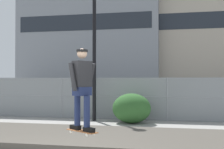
{
  "coord_description": "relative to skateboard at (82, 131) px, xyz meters",
  "views": [
    {
      "loc": [
        2.64,
        -5.6,
        1.78
      ],
      "look_at": [
        0.58,
        4.33,
        1.94
      ],
      "focal_mm": 47.18,
      "sensor_mm": 36.0,
      "label": 1
    }
  ],
  "objects": [
    {
      "name": "parked_car_near",
      "position": [
        -5.44,
        9.53,
        0.14
      ],
      "size": [
        4.51,
        2.17,
        1.66
      ],
      "color": "#B7BABF",
      "rests_on": "ground_plane"
    },
    {
      "name": "skateboard",
      "position": [
        0.0,
        0.0,
        0.0
      ],
      "size": [
        0.78,
        0.6,
        0.07
      ],
      "color": "#9E5B33"
    },
    {
      "name": "skater",
      "position": [
        -0.0,
        0.0,
        0.98
      ],
      "size": [
        0.66,
        0.61,
        1.71
      ],
      "color": "black",
      "rests_on": "skateboard"
    },
    {
      "name": "chain_fence",
      "position": [
        -0.79,
        6.94,
        0.23
      ],
      "size": [
        24.04,
        0.06,
        1.85
      ],
      "color": "gray",
      "rests_on": "ground_plane"
    },
    {
      "name": "shrub_left",
      "position": [
        0.21,
        5.95,
        -0.1
      ],
      "size": [
        1.56,
        1.28,
        1.2
      ],
      "color": "#2D5B28",
      "rests_on": "ground_plane"
    },
    {
      "name": "street_lamp",
      "position": [
        -1.47,
        6.38,
        3.33
      ],
      "size": [
        0.44,
        0.44,
        6.43
      ],
      "color": "black",
      "rests_on": "ground_plane"
    },
    {
      "name": "gravel_berm",
      "position": [
        -0.79,
        2.43,
        -0.61
      ],
      "size": [
        13.52,
        3.16,
        0.18
      ],
      "primitive_type": "cube",
      "color": "#4C473F",
      "rests_on": "ground_plane"
    },
    {
      "name": "parked_car_mid",
      "position": [
        0.57,
        9.45,
        0.14
      ],
      "size": [
        4.5,
        2.15,
        1.66
      ],
      "color": "maroon",
      "rests_on": "ground_plane"
    },
    {
      "name": "library_building",
      "position": [
        -11.79,
        45.44,
        7.88
      ],
      "size": [
        23.1,
        15.34,
        17.16
      ],
      "color": "slate",
      "rests_on": "ground_plane"
    }
  ]
}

